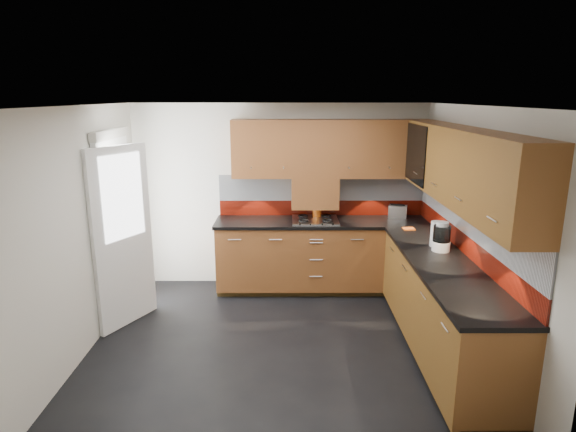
{
  "coord_description": "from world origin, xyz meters",
  "views": [
    {
      "loc": [
        0.09,
        -4.43,
        2.49
      ],
      "look_at": [
        0.1,
        0.65,
        1.21
      ],
      "focal_mm": 30.0,
      "sensor_mm": 36.0,
      "label": 1
    }
  ],
  "objects_px": {
    "gas_hob": "(315,220)",
    "food_processor": "(442,238)",
    "utensil_pot": "(317,211)",
    "toaster": "(398,211)"
  },
  "relations": [
    {
      "from": "gas_hob",
      "to": "food_processor",
      "type": "height_order",
      "value": "food_processor"
    },
    {
      "from": "utensil_pot",
      "to": "gas_hob",
      "type": "bearing_deg",
      "value": -99.66
    },
    {
      "from": "toaster",
      "to": "utensil_pot",
      "type": "bearing_deg",
      "value": -179.5
    },
    {
      "from": "utensil_pot",
      "to": "toaster",
      "type": "distance_m",
      "value": 1.05
    },
    {
      "from": "food_processor",
      "to": "gas_hob",
      "type": "bearing_deg",
      "value": 135.53
    },
    {
      "from": "toaster",
      "to": "food_processor",
      "type": "relative_size",
      "value": 0.86
    },
    {
      "from": "gas_hob",
      "to": "toaster",
      "type": "xyz_separation_m",
      "value": [
        1.09,
        0.19,
        0.07
      ]
    },
    {
      "from": "food_processor",
      "to": "toaster",
      "type": "bearing_deg",
      "value": 95.56
    },
    {
      "from": "toaster",
      "to": "food_processor",
      "type": "xyz_separation_m",
      "value": [
        0.13,
        -1.39,
        0.06
      ]
    },
    {
      "from": "gas_hob",
      "to": "utensil_pot",
      "type": "bearing_deg",
      "value": 80.34
    }
  ]
}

